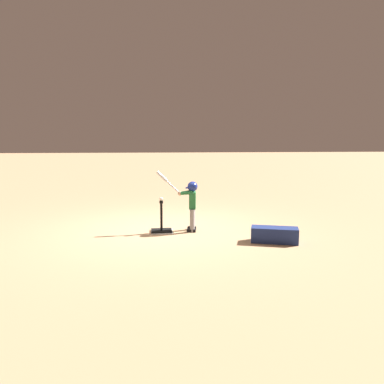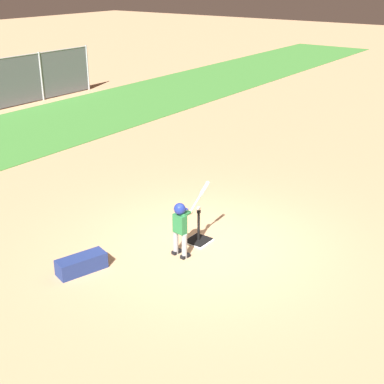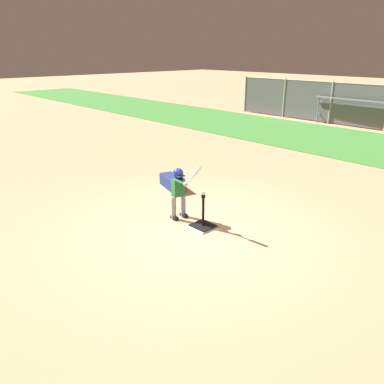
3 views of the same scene
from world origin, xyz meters
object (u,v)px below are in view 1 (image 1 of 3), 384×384
batter_child (191,200)px  equipment_bag (274,235)px  batting_tee (162,228)px  baseball (161,199)px

batter_child → equipment_bag: (-1.43, 1.03, -0.51)m
batting_tee → equipment_bag: size_ratio=0.77×
equipment_bag → batting_tee: bearing=-8.8°
batter_child → equipment_bag: 1.84m
batting_tee → baseball: 0.59m
batter_child → baseball: 0.60m
batting_tee → equipment_bag: 2.26m
batter_child → baseball: size_ratio=16.71×
equipment_bag → batter_child: bearing=-18.8°
batter_child → baseball: (0.60, 0.05, 0.03)m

